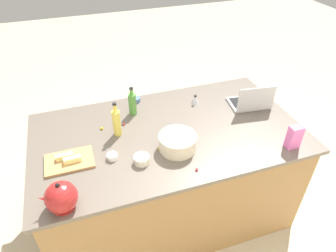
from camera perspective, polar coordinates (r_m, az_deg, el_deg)
The scene contains 20 objects.
ground_plane at distance 2.86m, azimuth 0.00°, elevation -15.31°, with size 12.00×12.00×0.00m, color #B7A88E.
island_counter at distance 2.52m, azimuth 0.00°, elevation -9.06°, with size 1.96×1.10×0.90m.
laptop at distance 2.55m, azimuth 15.32°, elevation 4.45°, with size 0.33×0.27×0.22m.
mixing_bowl_large at distance 2.03m, azimuth 1.68°, elevation -3.06°, with size 0.26×0.26×0.11m.
bottle_olive at distance 2.36m, azimuth -6.74°, elevation 4.25°, with size 0.06×0.06×0.23m.
bottle_oil at distance 2.16m, azimuth -9.67°, elevation 0.71°, with size 0.06×0.06×0.27m.
kettle at distance 1.77m, azimuth -19.52°, elevation -12.57°, with size 0.21×0.18×0.20m.
cutting_board at distance 2.07m, azimuth -18.13°, elevation -6.29°, with size 0.31×0.21×0.02m, color #AD7F4C.
butter_stick_left at distance 2.07m, azimuth -18.90°, elevation -5.45°, with size 0.11×0.04×0.04m, color #F4E58C.
butter_stick_right at distance 2.03m, azimuth -17.61°, elevation -6.04°, with size 0.11×0.04×0.04m, color #F4E58C.
ramekin_small at distance 2.02m, azimuth -10.47°, elevation -5.66°, with size 0.07×0.07×0.04m, color white.
ramekin_medium at distance 1.96m, azimuth -4.98°, elevation -6.30°, with size 0.10×0.10×0.05m, color beige.
ramekin_wide at distance 2.55m, azimuth -6.03°, elevation 4.96°, with size 0.07×0.07×0.04m, color slate.
kitchen_timer at distance 2.51m, azimuth 5.13°, elevation 4.98°, with size 0.07×0.07×0.08m.
candy_bag at distance 2.20m, azimuth 22.71°, elevation -1.94°, with size 0.09×0.06×0.17m, color pink.
candy_0 at distance 2.05m, azimuth -1.58°, elevation -4.29°, with size 0.02×0.02×0.02m, color yellow.
candy_1 at distance 2.30m, azimuth -8.29°, elevation 0.34°, with size 0.02×0.02×0.02m, color red.
candy_2 at distance 2.28m, azimuth -12.40°, elevation -0.42°, with size 0.02×0.02×0.02m, color yellow.
candy_3 at distance 2.11m, azimuth -0.92°, elevation -3.13°, with size 0.02×0.02×0.02m, color green.
candy_5 at distance 1.92m, azimuth 5.46°, elevation -8.18°, with size 0.02×0.02×0.02m, color red.
Camera 1 is at (0.55, 1.65, 2.27)m, focal length 32.29 mm.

